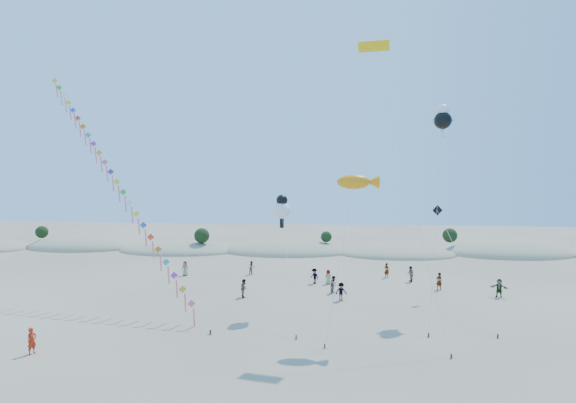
# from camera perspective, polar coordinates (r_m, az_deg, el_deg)

# --- Properties ---
(ground) EXTENTS (160.00, 160.00, 0.00)m
(ground) POSITION_cam_1_polar(r_m,az_deg,el_deg) (28.00, -8.89, -21.90)
(ground) COLOR #83725B
(ground) RESTS_ON ground
(dune_ridge) EXTENTS (145.30, 11.49, 5.57)m
(dune_ridge) POSITION_cam_1_polar(r_m,az_deg,el_deg) (70.84, 0.52, -5.89)
(dune_ridge) COLOR gray
(dune_ridge) RESTS_ON ground
(kite_train) EXTENTS (22.24, 18.05, 22.53)m
(kite_train) POSITION_cam_1_polar(r_m,az_deg,el_deg) (47.91, -20.18, 3.06)
(kite_train) COLOR #3F2D1E
(kite_train) RESTS_ON ground
(fish_kite) EXTENTS (3.97, 4.34, 11.74)m
(fish_kite) POSITION_cam_1_polar(r_m,az_deg,el_deg) (35.78, 8.32, 2.28)
(fish_kite) COLOR #3F2D1E
(fish_kite) RESTS_ON ground
(cartoon_kite_low) EXTENTS (2.47, 8.11, 9.97)m
(cartoon_kite_low) POSITION_cam_1_polar(r_m,az_deg,el_deg) (41.16, -0.72, -0.82)
(cartoon_kite_low) COLOR #3F2D1E
(cartoon_kite_low) RESTS_ON ground
(cartoon_kite_high) EXTENTS (3.99, 10.54, 17.94)m
(cartoon_kite_high) POSITION_cam_1_polar(r_m,az_deg,el_deg) (45.81, 17.88, 9.33)
(cartoon_kite_high) COLOR #3F2D1E
(cartoon_kite_high) RESTS_ON ground
(parafoil_kite) EXTENTS (5.67, 8.89, 22.29)m
(parafoil_kite) POSITION_cam_1_polar(r_m,az_deg,el_deg) (40.29, 10.25, 17.22)
(parafoil_kite) COLOR #3F2D1E
(parafoil_kite) RESTS_ON ground
(dark_kite) EXTENTS (2.25, 12.31, 8.72)m
(dark_kite) POSITION_cam_1_polar(r_m,az_deg,el_deg) (45.62, 18.64, -3.96)
(dark_kite) COLOR #3F2D1E
(dark_kite) RESTS_ON ground
(flyer_foreground) EXTENTS (0.62, 0.75, 1.76)m
(flyer_foreground) POSITION_cam_1_polar(r_m,az_deg,el_deg) (36.90, -28.09, -14.37)
(flyer_foreground) COLOR #B4280E
(flyer_foreground) RESTS_ON ground
(beachgoers) EXTENTS (33.65, 11.15, 1.76)m
(beachgoers) POSITION_cam_1_polar(r_m,az_deg,el_deg) (49.94, 6.59, -9.23)
(beachgoers) COLOR slate
(beachgoers) RESTS_ON ground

